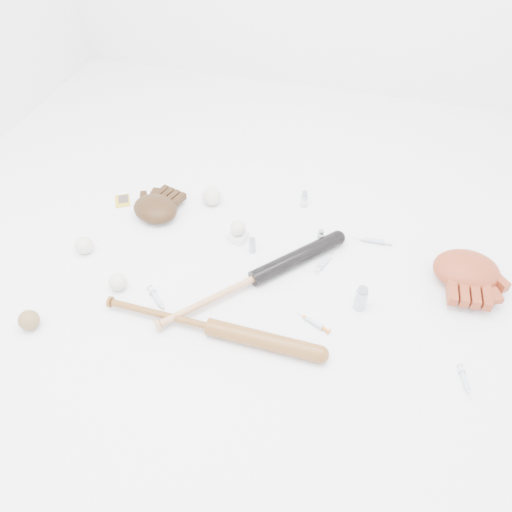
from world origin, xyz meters
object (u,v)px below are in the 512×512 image
(bat_dark, at_px, (254,278))
(bat_wood, at_px, (210,327))
(pedestal, at_px, (238,237))
(glove_dark, at_px, (155,208))

(bat_dark, height_order, bat_wood, bat_dark)
(bat_wood, bearing_deg, pedestal, 96.22)
(bat_wood, height_order, glove_dark, glove_dark)
(bat_wood, relative_size, pedestal, 12.35)
(bat_wood, bearing_deg, glove_dark, 130.75)
(bat_dark, bearing_deg, pedestal, 72.92)
(bat_dark, bearing_deg, glove_dark, 104.69)
(bat_dark, relative_size, bat_wood, 1.04)
(bat_wood, xyz_separation_m, pedestal, (-0.04, 0.45, -0.01))
(bat_dark, relative_size, pedestal, 12.85)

